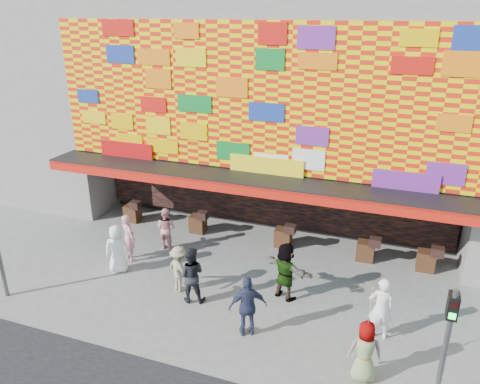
% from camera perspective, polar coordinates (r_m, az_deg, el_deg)
% --- Properties ---
extents(ground, '(90.00, 90.00, 0.00)m').
position_cam_1_polar(ground, '(14.33, -3.73, -14.07)').
color(ground, slate).
rests_on(ground, ground).
extents(shop_building, '(15.20, 9.40, 10.00)m').
position_cam_1_polar(shop_building, '(19.66, 5.68, 12.32)').
color(shop_building, gray).
rests_on(shop_building, ground).
extents(neighbor_left, '(11.00, 8.00, 12.00)m').
position_cam_1_polar(neighbor_left, '(25.89, -24.43, 14.49)').
color(neighbor_left, gray).
rests_on(neighbor_left, ground).
extents(signal_right, '(0.22, 0.20, 3.00)m').
position_cam_1_polar(signal_right, '(11.26, 23.98, -15.70)').
color(signal_right, '#59595B').
rests_on(signal_right, ground).
extents(ped_a, '(0.97, 0.82, 1.68)m').
position_cam_1_polar(ped_a, '(16.25, -14.75, -6.71)').
color(ped_a, white).
rests_on(ped_a, ground).
extents(ped_b, '(0.75, 0.67, 1.74)m').
position_cam_1_polar(ped_b, '(16.86, -13.44, -5.42)').
color(ped_b, pink).
rests_on(ped_b, ground).
extents(ped_c, '(1.02, 0.88, 1.78)m').
position_cam_1_polar(ped_c, '(14.29, -6.03, -10.00)').
color(ped_c, black).
rests_on(ped_c, ground).
extents(ped_d, '(1.13, 0.95, 1.52)m').
position_cam_1_polar(ped_d, '(14.88, -7.40, -9.27)').
color(ped_d, gray).
rests_on(ped_d, ground).
extents(ped_e, '(1.12, 0.88, 1.78)m').
position_cam_1_polar(ped_e, '(12.88, 0.97, -13.77)').
color(ped_e, '#2E3250').
rests_on(ped_e, ground).
extents(ped_f, '(1.79, 1.17, 1.85)m').
position_cam_1_polar(ped_f, '(14.39, 5.57, -9.57)').
color(ped_f, gray).
rests_on(ped_f, ground).
extents(ped_g, '(0.87, 0.66, 1.61)m').
position_cam_1_polar(ped_g, '(11.98, 14.99, -18.28)').
color(ped_g, gray).
rests_on(ped_g, ground).
extents(ped_h, '(0.73, 0.54, 1.81)m').
position_cam_1_polar(ped_h, '(13.31, 16.79, -13.44)').
color(ped_h, white).
rests_on(ped_h, ground).
extents(ped_i, '(0.85, 0.71, 1.59)m').
position_cam_1_polar(ped_i, '(17.44, -8.97, -4.37)').
color(ped_i, pink).
rests_on(ped_i, ground).
extents(parasol, '(1.01, 1.03, 1.84)m').
position_cam_1_polar(parasol, '(11.18, 15.66, -12.96)').
color(parasol, '#FFD4A0').
rests_on(parasol, ground).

